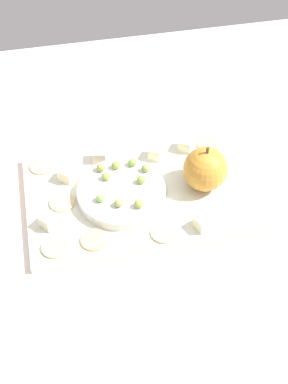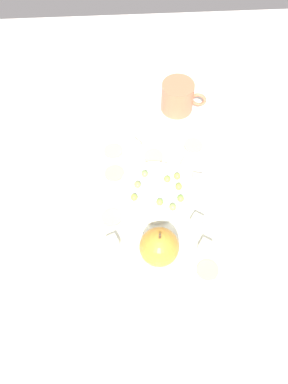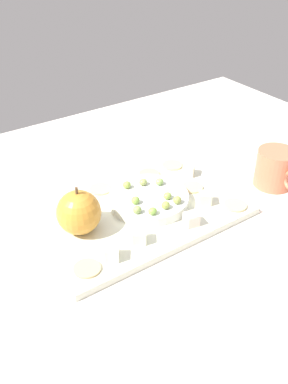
% 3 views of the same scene
% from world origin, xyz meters
% --- Properties ---
extents(table, '(1.30, 1.00, 0.03)m').
position_xyz_m(table, '(0.00, 0.00, 0.02)').
color(table, silver).
rests_on(table, ground).
extents(platter, '(0.39, 0.25, 0.01)m').
position_xyz_m(platter, '(-0.03, 0.01, 0.04)').
color(platter, silver).
rests_on(platter, table).
extents(serving_dish, '(0.15, 0.15, 0.02)m').
position_xyz_m(serving_dish, '(-0.00, 0.02, 0.06)').
color(serving_dish, white).
rests_on(serving_dish, platter).
extents(apple_whole, '(0.08, 0.08, 0.08)m').
position_xyz_m(apple_whole, '(-0.15, 0.02, 0.09)').
color(apple_whole, gold).
rests_on(apple_whole, platter).
extents(apple_stem, '(0.01, 0.00, 0.01)m').
position_xyz_m(apple_stem, '(-0.15, 0.02, 0.13)').
color(apple_stem, brown).
rests_on(apple_stem, apple_whole).
extents(cheese_cube_0, '(0.03, 0.03, 0.02)m').
position_xyz_m(cheese_cube_0, '(-0.08, -0.07, 0.06)').
color(cheese_cube_0, '#F0EFC1').
rests_on(cheese_cube_0, platter).
extents(cheese_cube_1, '(0.03, 0.03, 0.02)m').
position_xyz_m(cheese_cube_1, '(0.13, 0.05, 0.06)').
color(cheese_cube_1, '#EBE6C6').
rests_on(cheese_cube_1, platter).
extents(cheese_cube_2, '(0.03, 0.03, 0.02)m').
position_xyz_m(cheese_cube_2, '(0.09, -0.05, 0.06)').
color(cheese_cube_2, '#F9F2BF').
rests_on(cheese_cube_2, platter).
extents(cheese_cube_3, '(0.03, 0.03, 0.02)m').
position_xyz_m(cheese_cube_3, '(0.02, -0.08, 0.06)').
color(cheese_cube_3, '#F8E0CE').
rests_on(cheese_cube_3, platter).
extents(cheese_cube_4, '(0.03, 0.03, 0.02)m').
position_xyz_m(cheese_cube_4, '(-0.14, -0.08, 0.06)').
color(cheese_cube_4, '#EDECC3').
rests_on(cheese_cube_4, platter).
extents(cheese_cube_5, '(0.03, 0.03, 0.02)m').
position_xyz_m(cheese_cube_5, '(-0.12, 0.11, 0.06)').
color(cheese_cube_5, '#F4F2C0').
rests_on(cheese_cube_5, platter).
extents(cracker_0, '(0.04, 0.04, 0.00)m').
position_xyz_m(cracker_0, '(0.06, 0.10, 0.05)').
color(cracker_0, '#E3B782').
rests_on(cracker_0, platter).
extents(cracker_1, '(0.04, 0.04, 0.00)m').
position_xyz_m(cracker_1, '(0.12, 0.10, 0.05)').
color(cracker_1, '#D1BE89').
rests_on(cracker_1, platter).
extents(cracker_2, '(0.04, 0.04, 0.00)m').
position_xyz_m(cracker_2, '(0.13, -0.09, 0.05)').
color(cracker_2, beige).
rests_on(cracker_2, platter).
extents(cracker_3, '(0.04, 0.04, 0.00)m').
position_xyz_m(cracker_3, '(-0.05, 0.11, 0.05)').
color(cracker_3, '#E4BC8C').
rests_on(cracker_3, platter).
extents(cracker_4, '(0.04, 0.04, 0.00)m').
position_xyz_m(cracker_4, '(-0.19, -0.08, 0.05)').
color(cracker_4, '#D7B882').
rests_on(cracker_4, platter).
extents(cracker_5, '(0.04, 0.04, 0.00)m').
position_xyz_m(cracker_5, '(0.10, 0.01, 0.05)').
color(cracker_5, '#E3C48B').
rests_on(cracker_5, platter).
extents(grape_0, '(0.02, 0.01, 0.01)m').
position_xyz_m(grape_0, '(-0.04, 0.01, 0.07)').
color(grape_0, '#90BC4E').
rests_on(grape_0, serving_dish).
extents(grape_1, '(0.02, 0.01, 0.01)m').
position_xyz_m(grape_1, '(0.01, 0.05, 0.07)').
color(grape_1, '#9DAB5C').
rests_on(grape_1, serving_dish).
extents(grape_2, '(0.02, 0.01, 0.01)m').
position_xyz_m(grape_2, '(-0.02, 0.06, 0.07)').
color(grape_2, '#9CB74B').
rests_on(grape_2, serving_dish).
extents(grape_3, '(0.02, 0.01, 0.01)m').
position_xyz_m(grape_3, '(-0.03, -0.04, 0.07)').
color(grape_3, '#89B94D').
rests_on(grape_3, serving_dish).
extents(grape_4, '(0.02, 0.01, 0.01)m').
position_xyz_m(grape_4, '(0.00, -0.04, 0.07)').
color(grape_4, '#9BAE4B').
rests_on(grape_4, serving_dish).
extents(grape_5, '(0.02, 0.01, 0.01)m').
position_xyz_m(grape_5, '(0.04, 0.03, 0.07)').
color(grape_5, '#91BB60').
rests_on(grape_5, serving_dish).
extents(grape_6, '(0.02, 0.01, 0.01)m').
position_xyz_m(grape_6, '(0.02, -0.01, 0.07)').
color(grape_6, '#96B650').
rests_on(grape_6, serving_dish).
extents(grape_7, '(0.02, 0.01, 0.01)m').
position_xyz_m(grape_7, '(0.03, -0.04, 0.07)').
color(grape_7, '#A0AE52').
rests_on(grape_7, serving_dish).
extents(grape_8, '(0.02, 0.01, 0.01)m').
position_xyz_m(grape_8, '(-0.05, -0.02, 0.07)').
color(grape_8, '#96AF5D').
rests_on(grape_8, serving_dish).
extents(cup, '(0.08, 0.11, 0.08)m').
position_xyz_m(cup, '(0.27, -0.06, 0.07)').
color(cup, '#D67351').
rests_on(cup, table).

